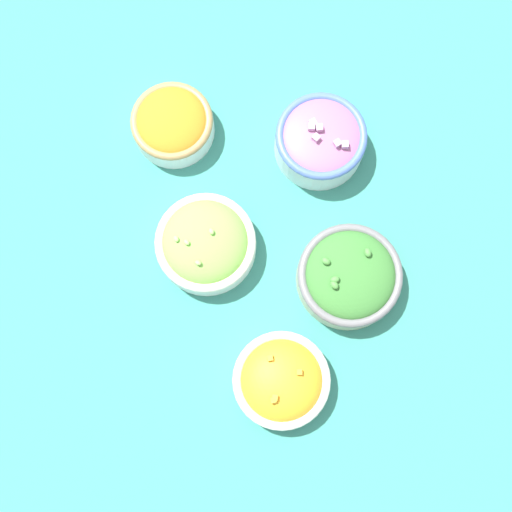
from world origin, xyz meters
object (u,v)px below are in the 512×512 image
Objects in this scene: bowl_carrots at (172,123)px; bowl_squash at (280,381)px; bowl_red_onion at (320,140)px; bowl_broccoli at (349,276)px; bowl_lettuce at (206,243)px.

bowl_squash is (-0.39, -0.08, -0.00)m from bowl_carrots.
bowl_red_onion is 0.34m from bowl_squash.
bowl_carrots is at bearing 36.81° from bowl_broccoli.
bowl_lettuce is at bearing 65.53° from bowl_broccoli.
bowl_squash reaches higher than bowl_carrots.
bowl_carrots is 0.21m from bowl_red_onion.
bowl_broccoli is at bearing -114.47° from bowl_lettuce.
bowl_squash is at bearing -168.62° from bowl_carrots.
bowl_carrots is at bearing 71.26° from bowl_red_onion.
bowl_broccoli reaches higher than bowl_squash.
bowl_broccoli is at bearing -143.19° from bowl_carrots.
bowl_red_onion is (-0.07, -0.20, 0.01)m from bowl_carrots.
bowl_red_onion is (0.11, -0.19, 0.01)m from bowl_lettuce.
bowl_red_onion reaches higher than bowl_broccoli.
bowl_carrots is (0.18, 0.01, -0.00)m from bowl_lettuce.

